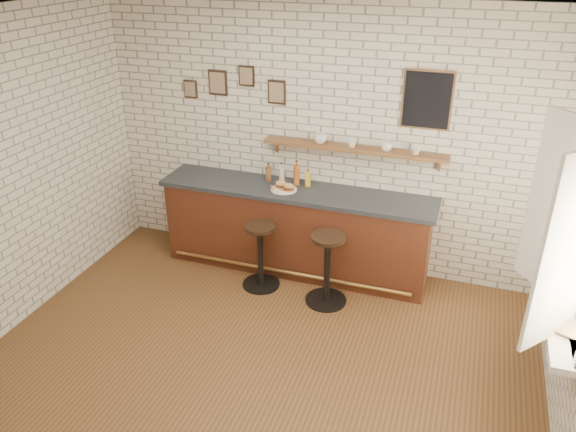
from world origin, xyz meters
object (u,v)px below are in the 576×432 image
bar_counter (296,229)px  shelf_cup_b (352,143)px  bar_stool_right (327,267)px  condiment_bottle_yellow (308,179)px  sandwich_plate (284,189)px  bitters_bottle_white (282,175)px  shelf_cup_a (320,139)px  book_lower (558,324)px  book_upper (559,324)px  bar_stool_left (260,254)px  shelf_cup_c (387,146)px  bitters_bottle_amber (297,175)px  bitters_bottle_brown (269,174)px  shelf_cup_d (416,150)px  ciabatta_sandwich (285,186)px

bar_counter → shelf_cup_b: 1.20m
bar_stool_right → shelf_cup_b: 1.34m
condiment_bottle_yellow → sandwich_plate: bearing=-138.6°
bitters_bottle_white → shelf_cup_a: bearing=9.9°
sandwich_plate → book_lower: size_ratio=1.43×
shelf_cup_a → book_upper: shelf_cup_a is taller
bar_stool_right → bar_stool_left: bearing=175.1°
shelf_cup_c → book_lower: (1.63, -1.78, -0.61)m
book_upper → bitters_bottle_amber: bearing=171.7°
bitters_bottle_amber → shelf_cup_c: 1.06m
sandwich_plate → condiment_bottle_yellow: (0.22, 0.19, 0.08)m
sandwich_plate → shelf_cup_b: 0.90m
condiment_bottle_yellow → bar_stool_left: 0.98m
shelf_cup_a → shelf_cup_b: 0.35m
bitters_bottle_amber → shelf_cup_b: (0.60, 0.07, 0.42)m
bitters_bottle_brown → condiment_bottle_yellow: bearing=0.0°
bitters_bottle_amber → book_lower: (2.60, -1.70, -0.19)m
bar_counter → sandwich_plate: (-0.12, -0.06, 0.51)m
bitters_bottle_white → sandwich_plate: bearing=-64.1°
bitters_bottle_brown → shelf_cup_b: size_ratio=2.18×
bitters_bottle_white → shelf_cup_c: bearing=3.7°
shelf_cup_d → sandwich_plate: bearing=-156.2°
book_upper → shelf_cup_b: bearing=163.3°
condiment_bottle_yellow → bar_stool_left: size_ratio=0.26×
shelf_cup_b → book_upper: shelf_cup_b is taller
ciabatta_sandwich → sandwich_plate: bearing=180.0°
bar_stool_left → shelf_cup_d: 1.99m
bar_counter → book_upper: bar_counter is taller
bitters_bottle_brown → shelf_cup_a: (0.58, 0.07, 0.46)m
sandwich_plate → bitters_bottle_amber: size_ratio=0.96×
book_upper → bar_stool_right: bearing=178.1°
ciabatta_sandwich → bar_stool_right: 1.02m
bar_counter → shelf_cup_c: (0.93, 0.20, 1.04)m
bitters_bottle_brown → bar_stool_left: (0.12, -0.61, -0.69)m
sandwich_plate → bar_stool_right: sandwich_plate is taller
shelf_cup_a → shelf_cup_b: bearing=-0.6°
bar_counter → shelf_cup_c: 1.41m
shelf_cup_a → book_lower: size_ratio=0.70×
bitters_bottle_amber → book_upper: 3.12m
bar_counter → book_lower: (2.56, -1.57, 0.43)m
bar_counter → bitters_bottle_amber: bitters_bottle_amber is taller
bar_stool_left → bar_stool_right: bearing=-4.9°
bitters_bottle_amber → ciabatta_sandwich: bearing=-111.0°
bar_stool_right → shelf_cup_d: shelf_cup_d is taller
bar_counter → shelf_cup_d: 1.62m
shelf_cup_b → shelf_cup_c: size_ratio=0.76×
ciabatta_sandwich → shelf_cup_d: shelf_cup_d is taller
bitters_bottle_white → shelf_cup_a: size_ratio=1.74×
sandwich_plate → book_lower: bearing=-29.4°
bar_stool_left → shelf_cup_c: size_ratio=5.90×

